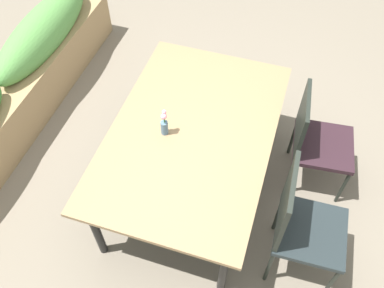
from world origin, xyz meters
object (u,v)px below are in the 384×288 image
Objects in this scene: chair_near_left at (300,222)px; planter_box at (7,101)px; chair_near_right at (315,138)px; flower_vase at (164,123)px; dining_table at (192,136)px.

planter_box is at bearing -102.96° from chair_near_left.
chair_near_left is 2.67m from planter_box.
chair_near_right is 4.01× the size of flower_vase.
chair_near_left reaches higher than dining_table.
chair_near_right is at bearing -66.44° from flower_vase.
flower_vase is (-0.07, 0.18, 0.16)m from dining_table.
chair_near_left is 0.31× the size of planter_box.
planter_box is at bearing -89.20° from chair_near_right.
chair_near_left reaches higher than flower_vase.
flower_vase reaches higher than planter_box.
chair_near_right is 1.20m from flower_vase.
dining_table is at bearing -71.45° from chair_near_right.
chair_near_left is 4.51× the size of flower_vase.
dining_table is 0.97m from chair_near_right.
flower_vase is at bearing -109.40° from chair_near_left.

